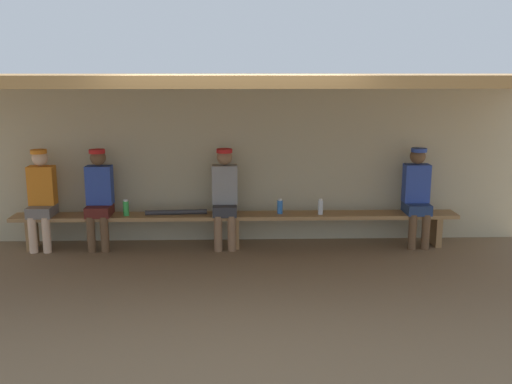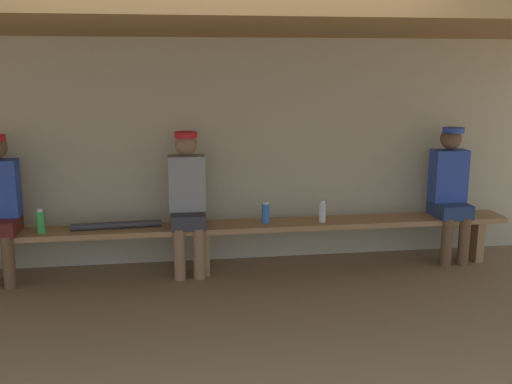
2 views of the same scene
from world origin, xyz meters
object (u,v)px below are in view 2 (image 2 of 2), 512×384
Objects in this scene: player_in_white at (187,196)px; water_bottle_clear at (266,213)px; player_rightmost at (450,188)px; water_bottle_blue at (322,212)px; water_bottle_green at (41,221)px; bench at (204,233)px; baseball_bat at (117,225)px.

water_bottle_clear is (0.74, 0.01, -0.19)m from player_in_white.
water_bottle_clear is at bearing 179.66° from player_rightmost.
player_in_white reaches higher than water_bottle_clear.
water_bottle_clear is 0.96× the size of water_bottle_blue.
water_bottle_green is at bearing -178.15° from player_in_white.
water_bottle_clear reaches higher than bench.
water_bottle_green is 2.61m from water_bottle_blue.
water_bottle_clear reaches higher than baseball_bat.
water_bottle_green reaches higher than water_bottle_clear.
player_rightmost is 1.63× the size of baseball_bat.
player_in_white reaches higher than baseball_bat.
player_in_white reaches higher than water_bottle_green.
player_rightmost is 6.57× the size of water_bottle_clear.
water_bottle_green is at bearing -178.51° from water_bottle_clear.
baseball_bat is (-1.95, 0.04, -0.07)m from water_bottle_blue.
water_bottle_blue reaches higher than bench.
bench is at bearing 1.53° from water_bottle_green.
bench is at bearing -179.92° from player_rightmost.
water_bottle_green is at bearing 179.89° from water_bottle_blue.
bench is 28.27× the size of water_bottle_blue.
bench is 4.46× the size of player_in_white.
player_in_white is 1.33m from water_bottle_green.
bench is 0.39m from player_in_white.
baseball_bat is at bearing -179.41° from water_bottle_clear.
water_bottle_clear is 1.40m from baseball_bat.
baseball_bat is at bearing -180.00° from bench.
water_bottle_clear is at bearing 1.49° from water_bottle_green.
player_rightmost is at bearing -0.34° from water_bottle_clear.
water_bottle_blue is 0.26× the size of baseball_bat.
bench is at bearing -3.56° from baseball_bat.
baseball_bat is at bearing -179.69° from player_in_white.
water_bottle_blue reaches higher than water_bottle_clear.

